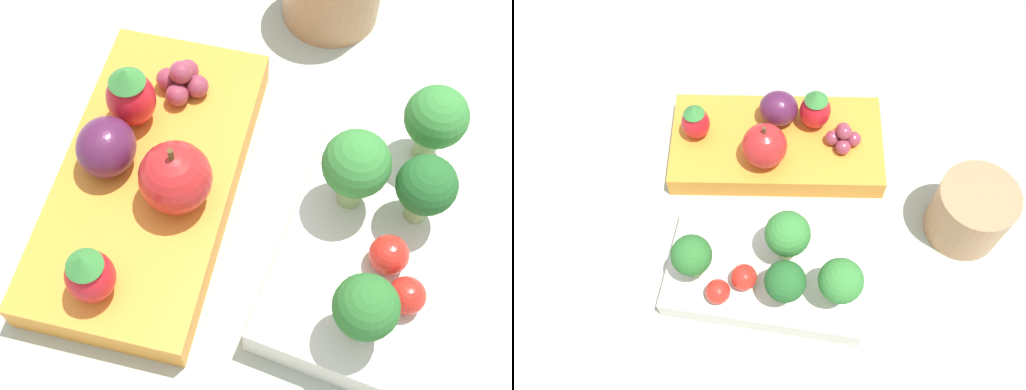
{
  "view_description": "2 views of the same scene",
  "coord_description": "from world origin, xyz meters",
  "views": [
    {
      "loc": [
        0.21,
        0.06,
        0.43
      ],
      "look_at": [
        0.0,
        -0.0,
        0.04
      ],
      "focal_mm": 50.0,
      "sensor_mm": 36.0,
      "label": 1
    },
    {
      "loc": [
        -0.02,
        0.27,
        0.54
      ],
      "look_at": [
        0.0,
        -0.0,
        0.04
      ],
      "focal_mm": 40.0,
      "sensor_mm": 36.0,
      "label": 2
    }
  ],
  "objects": [
    {
      "name": "bento_box_fruit",
      "position": [
        0.0,
        -0.08,
        0.01
      ],
      "size": [
        0.23,
        0.13,
        0.03
      ],
      "color": "orange",
      "rests_on": "ground_plane"
    },
    {
      "name": "broccoli_floret_3",
      "position": [
        -0.02,
        0.1,
        0.06
      ],
      "size": [
        0.04,
        0.04,
        0.06
      ],
      "color": "#93B770",
      "rests_on": "bento_box_savoury"
    },
    {
      "name": "bento_box_savoury",
      "position": [
        0.0,
        0.07,
        0.01
      ],
      "size": [
        0.2,
        0.12,
        0.03
      ],
      "color": "silver",
      "rests_on": "ground_plane"
    },
    {
      "name": "strawberry_0",
      "position": [
        -0.04,
        -0.1,
        0.05
      ],
      "size": [
        0.03,
        0.03,
        0.05
      ],
      "color": "red",
      "rests_on": "bento_box_fruit"
    },
    {
      "name": "strawberry_1",
      "position": [
        0.09,
        -0.08,
        0.05
      ],
      "size": [
        0.03,
        0.03,
        0.05
      ],
      "color": "red",
      "rests_on": "bento_box_fruit"
    },
    {
      "name": "broccoli_floret_1",
      "position": [
        -0.07,
        0.09,
        0.07
      ],
      "size": [
        0.04,
        0.04,
        0.06
      ],
      "color": "#93B770",
      "rests_on": "bento_box_savoury"
    },
    {
      "name": "broccoli_floret_0",
      "position": [
        -0.02,
        0.05,
        0.07
      ],
      "size": [
        0.04,
        0.04,
        0.06
      ],
      "color": "#93B770",
      "rests_on": "bento_box_savoury"
    },
    {
      "name": "broccoli_floret_2",
      "position": [
        0.07,
        0.08,
        0.06
      ],
      "size": [
        0.04,
        0.04,
        0.06
      ],
      "color": "#93B770",
      "rests_on": "bento_box_savoury"
    },
    {
      "name": "cherry_tomato_0",
      "position": [
        0.04,
        0.1,
        0.04
      ],
      "size": [
        0.02,
        0.02,
        0.02
      ],
      "color": "red",
      "rests_on": "bento_box_savoury"
    },
    {
      "name": "plum",
      "position": [
        0.0,
        -0.1,
        0.05
      ],
      "size": [
        0.04,
        0.04,
        0.04
      ],
      "color": "#511E42",
      "rests_on": "bento_box_fruit"
    },
    {
      "name": "grape_cluster",
      "position": [
        -0.07,
        -0.08,
        0.04
      ],
      "size": [
        0.04,
        0.04,
        0.03
      ],
      "color": "#93384C",
      "rests_on": "bento_box_fruit"
    },
    {
      "name": "drinking_cup",
      "position": [
        -0.2,
        0.0,
        0.04
      ],
      "size": [
        0.08,
        0.08,
        0.07
      ],
      "color": "tan",
      "rests_on": "ground_plane"
    },
    {
      "name": "apple",
      "position": [
        0.01,
        -0.05,
        0.05
      ],
      "size": [
        0.05,
        0.05,
        0.05
      ],
      "color": "red",
      "rests_on": "bento_box_fruit"
    },
    {
      "name": "cherry_tomato_1",
      "position": [
        0.02,
        0.09,
        0.04
      ],
      "size": [
        0.02,
        0.02,
        0.02
      ],
      "color": "red",
      "rests_on": "bento_box_savoury"
    },
    {
      "name": "ground_plane",
      "position": [
        0.0,
        0.0,
        0.0
      ],
      "size": [
        4.0,
        4.0,
        0.0
      ],
      "primitive_type": "plane",
      "color": "#ADB7A3"
    }
  ]
}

